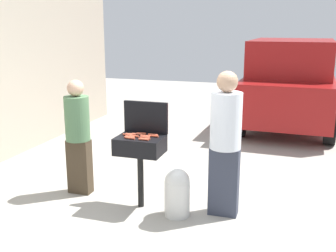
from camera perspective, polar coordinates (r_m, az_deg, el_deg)
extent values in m
plane|color=#9E998E|center=(5.60, -1.73, -10.96)|extent=(24.00, 24.00, 0.00)
cylinder|color=black|center=(5.44, -3.82, -7.51)|extent=(0.08, 0.08, 0.74)
cube|color=black|center=(5.29, -3.90, -2.67)|extent=(0.60, 0.44, 0.22)
cube|color=black|center=(5.40, -3.10, 1.22)|extent=(0.60, 0.05, 0.42)
cylinder|color=#B74C33|center=(5.23, -5.29, -1.47)|extent=(0.13, 0.04, 0.03)
cylinder|color=#C6593D|center=(5.35, -4.35, -1.11)|extent=(0.13, 0.04, 0.03)
cylinder|color=#B74C33|center=(5.12, -3.22, -1.77)|extent=(0.13, 0.04, 0.03)
cylinder|color=#B74C33|center=(5.20, -5.38, -1.57)|extent=(0.13, 0.04, 0.03)
cylinder|color=#B74C33|center=(5.32, -5.62, -1.22)|extent=(0.13, 0.03, 0.03)
cylinder|color=#B74C33|center=(5.16, -5.26, -1.70)|extent=(0.13, 0.04, 0.03)
cylinder|color=#C6593D|center=(5.19, -3.21, -1.56)|extent=(0.13, 0.04, 0.03)
cylinder|color=#C6593D|center=(5.25, -3.16, -1.39)|extent=(0.13, 0.03, 0.03)
cylinder|color=#C6593D|center=(5.35, -5.21, -1.13)|extent=(0.13, 0.03, 0.03)
cylinder|color=#B74C33|center=(5.09, -3.40, -1.87)|extent=(0.13, 0.03, 0.03)
cylinder|color=#AD4228|center=(5.36, -3.72, -1.05)|extent=(0.13, 0.04, 0.03)
cylinder|color=#B74C33|center=(5.25, -4.70, -1.41)|extent=(0.13, 0.03, 0.03)
cylinder|color=#B74C33|center=(5.30, -2.09, -1.23)|extent=(0.13, 0.03, 0.03)
cylinder|color=#AD4228|center=(5.24, -2.02, -1.40)|extent=(0.13, 0.03, 0.03)
cylinder|color=silver|center=(5.24, 1.28, -10.01)|extent=(0.32, 0.32, 0.46)
sphere|color=silver|center=(5.15, 1.29, -7.67)|extent=(0.31, 0.31, 0.31)
cube|color=#3F3323|center=(6.00, -12.16, -5.51)|extent=(0.33, 0.18, 0.78)
cylinder|color=#4C724C|center=(5.81, -12.51, 1.03)|extent=(0.34, 0.34, 0.62)
sphere|color=tan|center=(5.73, -12.73, 5.16)|extent=(0.23, 0.23, 0.23)
cube|color=#333847|center=(5.25, 7.77, -7.64)|extent=(0.36, 0.20, 0.88)
cylinder|color=silver|center=(5.01, 8.06, 0.74)|extent=(0.38, 0.38, 0.69)
sphere|color=tan|center=(4.93, 8.25, 6.11)|extent=(0.26, 0.26, 0.26)
cube|color=maroon|center=(10.27, 16.56, 4.46)|extent=(2.03, 4.46, 0.90)
cube|color=maroon|center=(9.97, 16.83, 9.10)|extent=(1.84, 2.65, 0.80)
cylinder|color=black|center=(8.84, 21.58, -0.39)|extent=(0.24, 0.65, 0.64)
cylinder|color=black|center=(8.94, 9.98, 0.55)|extent=(0.24, 0.65, 0.64)
cylinder|color=black|center=(11.85, 21.23, 3.08)|extent=(0.24, 0.65, 0.64)
cylinder|color=black|center=(11.93, 12.55, 3.76)|extent=(0.24, 0.65, 0.64)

